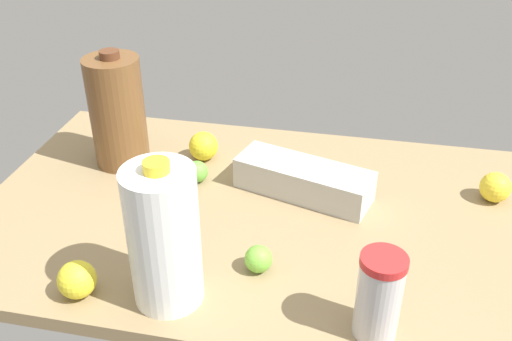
% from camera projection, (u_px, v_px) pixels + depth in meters
% --- Properties ---
extents(countertop, '(1.20, 0.76, 0.03)m').
position_uv_depth(countertop, '(256.00, 215.00, 1.24)').
color(countertop, '#8F7853').
rests_on(countertop, ground).
extents(egg_carton, '(0.32, 0.19, 0.07)m').
position_uv_depth(egg_carton, '(303.00, 180.00, 1.27)').
color(egg_carton, '#BAB8B3').
rests_on(egg_carton, countertop).
extents(milk_jug, '(0.12, 0.12, 0.28)m').
position_uv_depth(milk_jug, '(164.00, 237.00, 0.94)').
color(milk_jug, white).
rests_on(milk_jug, countertop).
extents(chocolate_milk_jug, '(0.13, 0.13, 0.28)m').
position_uv_depth(chocolate_milk_jug, '(117.00, 112.00, 1.34)').
color(chocolate_milk_jug, brown).
rests_on(chocolate_milk_jug, countertop).
extents(tumbler_cup, '(0.07, 0.07, 0.16)m').
position_uv_depth(tumbler_cup, '(379.00, 296.00, 0.90)').
color(tumbler_cup, silver).
rests_on(tumbler_cup, countertop).
extents(lemon_loose, '(0.07, 0.07, 0.07)m').
position_uv_depth(lemon_loose, '(203.00, 146.00, 1.40)').
color(lemon_loose, yellow).
rests_on(lemon_loose, countertop).
extents(lemon_beside_bowl, '(0.07, 0.07, 0.07)m').
position_uv_depth(lemon_beside_bowl, '(77.00, 280.00, 0.99)').
color(lemon_beside_bowl, yellow).
rests_on(lemon_beside_bowl, countertop).
extents(lime_far_back, '(0.05, 0.05, 0.05)m').
position_uv_depth(lime_far_back, '(197.00, 172.00, 1.32)').
color(lime_far_back, '#64AF3C').
rests_on(lime_far_back, countertop).
extents(lemon_by_jug, '(0.07, 0.07, 0.07)m').
position_uv_depth(lemon_by_jug, '(495.00, 187.00, 1.25)').
color(lemon_by_jug, yellow).
rests_on(lemon_by_jug, countertop).
extents(lime_near_front, '(0.05, 0.05, 0.05)m').
position_uv_depth(lime_near_front, '(258.00, 259.00, 1.05)').
color(lime_near_front, '#6FB93B').
rests_on(lime_near_front, countertop).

